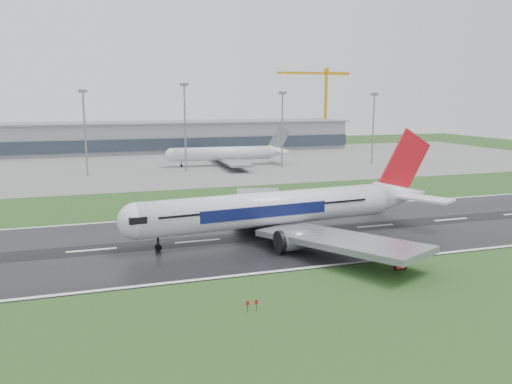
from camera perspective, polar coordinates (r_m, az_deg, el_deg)
name	(u,v)px	position (r m, az deg, el deg)	size (l,w,h in m)	color
ground	(197,242)	(102.74, -6.52, -5.48)	(520.00, 520.00, 0.00)	#214519
runway	(197,241)	(102.73, -6.52, -5.45)	(400.00, 45.00, 0.10)	black
apron	(138,165)	(224.58, -12.94, 2.91)	(400.00, 130.00, 0.08)	slate
terminal	(127,138)	(283.41, -14.11, 5.86)	(240.00, 36.00, 15.00)	gray
main_airliner	(291,187)	(104.17, 3.85, 0.58)	(68.91, 65.63, 20.35)	white
parked_airliner	(227,146)	(218.08, -3.24, 5.08)	(54.95, 51.16, 16.11)	silver
tower_crane	(326,106)	(329.43, 7.73, 9.39)	(47.27, 2.58, 46.47)	orange
runway_sign	(400,268)	(88.22, 15.69, -8.11)	(2.30, 0.26, 1.04)	black
floodmast_2	(85,135)	(197.44, -18.42, 6.04)	(0.64, 0.64, 30.00)	gray
floodmast_3	(185,129)	(200.49, -7.86, 6.89)	(0.64, 0.64, 32.61)	gray
floodmast_4	(282,131)	(211.28, 2.92, 6.74)	(0.64, 0.64, 29.62)	gray
floodmast_5	(373,130)	(229.69, 12.85, 6.73)	(0.64, 0.64, 29.23)	gray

